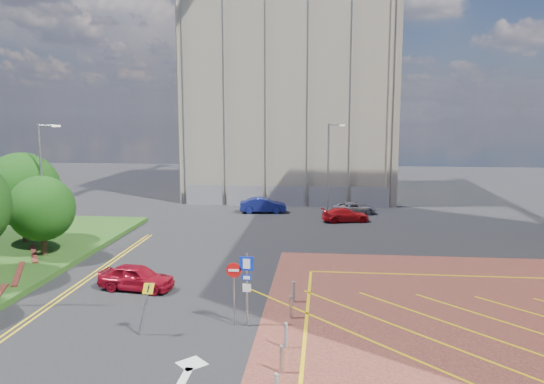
# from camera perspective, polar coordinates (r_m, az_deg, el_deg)

# --- Properties ---
(ground) EXTENTS (140.00, 140.00, 0.00)m
(ground) POSITION_cam_1_polar(r_m,az_deg,el_deg) (22.50, -4.38, -15.09)
(ground) COLOR black
(ground) RESTS_ON ground
(tree_c) EXTENTS (4.00, 4.00, 4.90)m
(tree_c) POSITION_cam_1_polar(r_m,az_deg,el_deg) (35.31, -23.54, -1.64)
(tree_c) COLOR #3D2B1C
(tree_c) RESTS_ON grass_bed
(tree_d) EXTENTS (5.00, 5.00, 6.08)m
(tree_d) POSITION_cam_1_polar(r_m,az_deg,el_deg) (39.27, -25.30, 0.22)
(tree_d) COLOR #3D2B1C
(tree_d) RESTS_ON grass_bed
(lamp_left_far) EXTENTS (1.53, 0.16, 8.00)m
(lamp_left_far) POSITION_cam_1_polar(r_m,az_deg,el_deg) (37.27, -23.42, 1.16)
(lamp_left_far) COLOR #9EA0A8
(lamp_left_far) RESTS_ON grass_bed
(lamp_back) EXTENTS (1.53, 0.16, 8.00)m
(lamp_back) POSITION_cam_1_polar(r_m,az_deg,el_deg) (48.50, 6.16, 3.03)
(lamp_back) COLOR #9EA0A8
(lamp_back) RESTS_ON ground
(sign_cluster) EXTENTS (1.17, 0.12, 3.20)m
(sign_cluster) POSITION_cam_1_polar(r_m,az_deg,el_deg) (22.67, -3.25, -9.61)
(sign_cluster) COLOR #9EA0A8
(sign_cluster) RESTS_ON ground
(warning_sign) EXTENTS (0.73, 0.41, 2.25)m
(warning_sign) POSITION_cam_1_polar(r_m,az_deg,el_deg) (22.47, -13.44, -11.42)
(warning_sign) COLOR #9EA0A8
(warning_sign) RESTS_ON ground
(bollard_row) EXTENTS (0.14, 11.14, 0.90)m
(bollard_row) POSITION_cam_1_polar(r_m,az_deg,el_deg) (20.53, 1.35, -16.05)
(bollard_row) COLOR #9EA0A8
(bollard_row) RESTS_ON forecourt
(construction_building) EXTENTS (21.20, 19.20, 22.00)m
(construction_building) POSITION_cam_1_polar(r_m,az_deg,el_deg) (60.42, 2.25, 10.47)
(construction_building) COLOR #ACA28D
(construction_building) RESTS_ON ground
(construction_fence) EXTENTS (21.60, 0.06, 2.00)m
(construction_fence) POSITION_cam_1_polar(r_m,az_deg,el_deg) (50.98, 2.62, -0.46)
(construction_fence) COLOR gray
(construction_fence) RESTS_ON ground
(car_red_left) EXTENTS (4.06, 2.08, 1.32)m
(car_red_left) POSITION_cam_1_polar(r_m,az_deg,el_deg) (28.33, -14.38, -8.86)
(car_red_left) COLOR #A20D20
(car_red_left) RESTS_ON ground
(car_blue_back) EXTENTS (4.32, 1.94, 1.38)m
(car_blue_back) POSITION_cam_1_polar(r_m,az_deg,el_deg) (47.89, -0.95, -1.43)
(car_blue_back) COLOR navy
(car_blue_back) RESTS_ON ground
(car_red_back) EXTENTS (4.18, 2.43, 1.14)m
(car_red_back) POSITION_cam_1_polar(r_m,az_deg,el_deg) (44.44, 7.91, -2.45)
(car_red_back) COLOR red
(car_red_back) RESTS_ON ground
(car_silver_back) EXTENTS (4.19, 2.77, 1.07)m
(car_silver_back) POSITION_cam_1_polar(r_m,az_deg,el_deg) (47.84, 8.83, -1.73)
(car_silver_back) COLOR #9B9AA1
(car_silver_back) RESTS_ON ground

